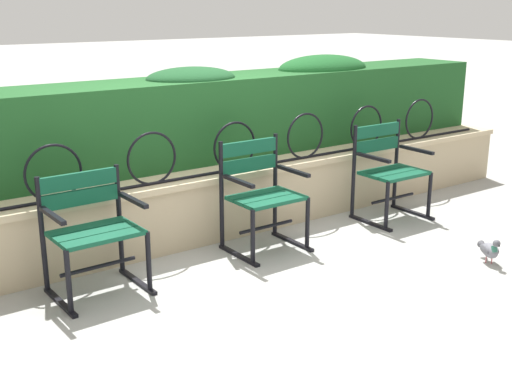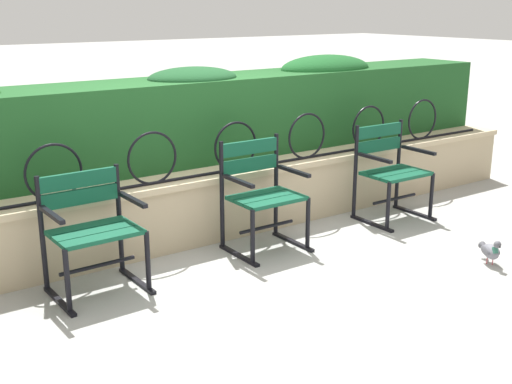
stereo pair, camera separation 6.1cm
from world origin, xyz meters
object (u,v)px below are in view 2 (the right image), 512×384
Objects in this scene: park_chair_left at (91,227)px; park_chair_centre at (261,192)px; pigeon_near_chairs at (491,250)px; park_chair_right at (390,169)px.

park_chair_centre is at bearing -0.16° from park_chair_left.
park_chair_centre is at bearing 133.31° from pigeon_near_chairs.
park_chair_right is (1.42, -0.04, -0.00)m from park_chair_centre.
park_chair_right is at bearing 81.15° from pigeon_near_chairs.
park_chair_right is at bearing -1.65° from park_chair_centre.
park_chair_centre is 1.02× the size of park_chair_right.
park_chair_right reaches higher than pigeon_near_chairs.
park_chair_left is 3.05× the size of pigeon_near_chairs.
park_chair_left is 2.97m from pigeon_near_chairs.
park_chair_centre reaches higher than park_chair_left.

